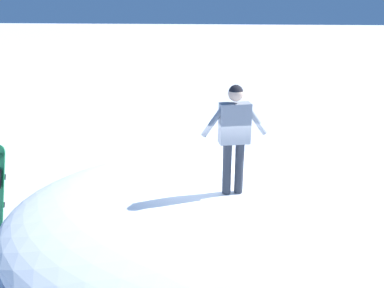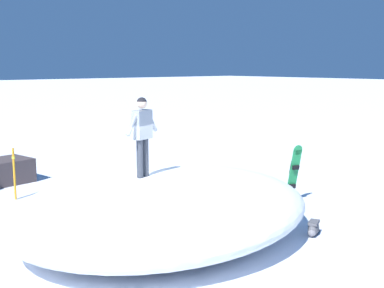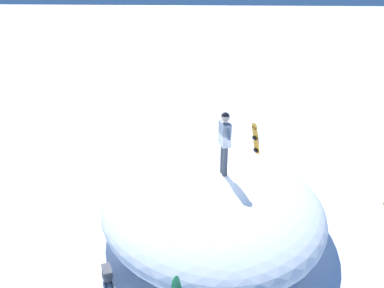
% 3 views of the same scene
% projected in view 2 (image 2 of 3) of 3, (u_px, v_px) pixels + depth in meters
% --- Properties ---
extents(ground, '(240.00, 240.00, 0.00)m').
position_uv_depth(ground, '(188.00, 237.00, 11.14)').
color(ground, white).
extents(snow_mound, '(7.12, 8.23, 1.35)m').
position_uv_depth(snow_mound, '(163.00, 207.00, 11.12)').
color(snow_mound, white).
rests_on(snow_mound, ground).
extents(snowboarder_standing, '(0.39, 1.03, 1.76)m').
position_uv_depth(snowboarder_standing, '(142.00, 129.00, 10.88)').
color(snowboarder_standing, '#333842').
rests_on(snowboarder_standing, snow_mound).
extents(snowboard_primary_upright, '(0.46, 0.38, 1.67)m').
position_uv_depth(snowboard_primary_upright, '(294.00, 173.00, 13.64)').
color(snowboard_primary_upright, '#1E8C47').
rests_on(snowboard_primary_upright, ground).
extents(backpack_near, '(0.44, 0.67, 0.34)m').
position_uv_depth(backpack_near, '(313.00, 228.00, 11.19)').
color(backpack_near, '#4C4C51').
rests_on(backpack_near, ground).
extents(trail_marker_pole, '(0.10, 0.10, 1.49)m').
position_uv_depth(trail_marker_pole, '(14.00, 173.00, 14.10)').
color(trail_marker_pole, orange).
rests_on(trail_marker_pole, ground).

